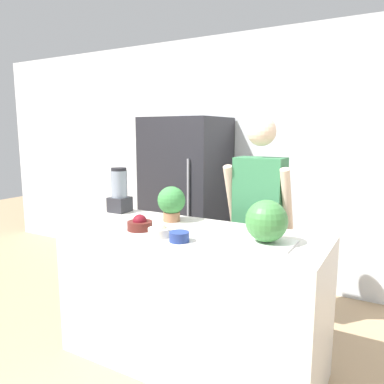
% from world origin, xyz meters
% --- Properties ---
extents(wall_back, '(8.00, 0.06, 2.60)m').
position_xyz_m(wall_back, '(0.00, 2.02, 1.30)').
color(wall_back, silver).
rests_on(wall_back, ground_plane).
extents(counter_island, '(1.78, 0.69, 0.95)m').
position_xyz_m(counter_island, '(0.00, 0.34, 0.48)').
color(counter_island, beige).
rests_on(counter_island, ground_plane).
extents(refrigerator, '(0.77, 0.73, 1.74)m').
position_xyz_m(refrigerator, '(-0.77, 1.62, 0.87)').
color(refrigerator, '#232328').
rests_on(refrigerator, ground_plane).
extents(person, '(0.52, 0.27, 1.71)m').
position_xyz_m(person, '(0.25, 1.00, 0.89)').
color(person, '#4C608C').
rests_on(person, ground_plane).
extents(cutting_board, '(0.35, 0.24, 0.01)m').
position_xyz_m(cutting_board, '(0.53, 0.30, 0.96)').
color(cutting_board, white).
rests_on(cutting_board, counter_island).
extents(watermelon, '(0.25, 0.25, 0.25)m').
position_xyz_m(watermelon, '(0.54, 0.29, 1.09)').
color(watermelon, '#3D7F3D').
rests_on(watermelon, cutting_board).
extents(bowl_cherries, '(0.17, 0.17, 0.11)m').
position_xyz_m(bowl_cherries, '(-0.28, 0.18, 0.99)').
color(bowl_cherries, '#511E19').
rests_on(bowl_cherries, counter_island).
extents(bowl_cream, '(0.14, 0.14, 0.09)m').
position_xyz_m(bowl_cream, '(-0.09, 0.12, 0.99)').
color(bowl_cream, beige).
rests_on(bowl_cream, counter_island).
extents(bowl_small_blue, '(0.12, 0.12, 0.06)m').
position_xyz_m(bowl_small_blue, '(0.08, 0.09, 0.98)').
color(bowl_small_blue, navy).
rests_on(bowl_small_blue, counter_island).
extents(blender, '(0.15, 0.15, 0.36)m').
position_xyz_m(blender, '(-0.77, 0.55, 1.12)').
color(blender, '#28282D').
rests_on(blender, counter_island).
extents(potted_plant, '(0.20, 0.20, 0.25)m').
position_xyz_m(potted_plant, '(-0.24, 0.49, 1.09)').
color(potted_plant, '#996647').
rests_on(potted_plant, counter_island).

